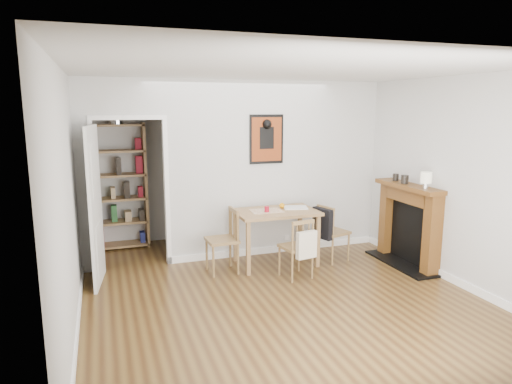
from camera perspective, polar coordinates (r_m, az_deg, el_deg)
name	(u,v)px	position (r m, az deg, el deg)	size (l,w,h in m)	color
ground	(273,289)	(5.77, 2.12, -12.02)	(5.20, 5.20, 0.00)	brown
room_shell	(247,171)	(6.69, -1.14, 2.69)	(5.20, 5.20, 5.20)	silver
dining_table	(276,217)	(6.44, 2.51, -3.16)	(1.15, 0.73, 0.78)	#A1714B
chair_left	(222,241)	(6.20, -4.28, -6.11)	(0.46, 0.46, 0.88)	olive
chair_right	(332,232)	(6.74, 9.50, -4.93)	(0.56, 0.52, 0.83)	olive
chair_front	(296,247)	(6.03, 5.08, -6.90)	(0.47, 0.51, 0.81)	olive
bookshelf	(120,187)	(7.48, -16.67, 0.60)	(0.84, 0.33, 1.98)	#A1714B
fireplace	(409,222)	(6.82, 18.60, -3.56)	(0.45, 1.25, 1.16)	brown
red_glass	(267,209)	(6.31, 1.36, -2.17)	(0.07, 0.07, 0.09)	maroon
orange_fruit	(282,206)	(6.57, 3.26, -1.70)	(0.08, 0.08, 0.08)	orange
placemat	(266,211)	(6.39, 1.31, -2.37)	(0.44, 0.33, 0.00)	beige
notebook	(295,208)	(6.59, 4.95, -1.95)	(0.34, 0.25, 0.02)	silver
mantel_lamp	(426,179)	(6.33, 20.49, 1.57)	(0.14, 0.14, 0.23)	silver
ceramic_jar_a	(405,179)	(6.70, 18.10, 1.51)	(0.10, 0.10, 0.12)	black
ceramic_jar_b	(396,177)	(6.92, 17.06, 1.77)	(0.08, 0.08, 0.11)	black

